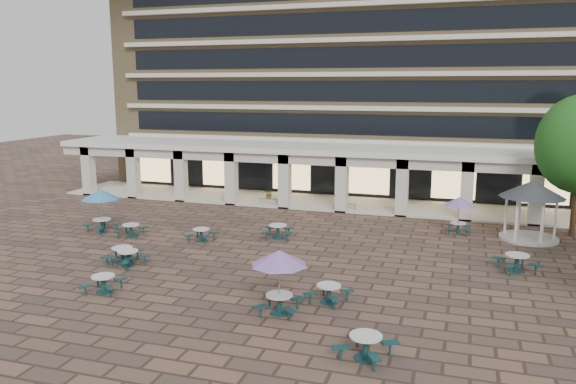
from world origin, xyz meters
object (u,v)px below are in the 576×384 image
at_px(planter_right, 345,204).
at_px(picnic_table_2, 329,292).
at_px(picnic_table_0, 128,257).
at_px(gazebo, 532,196).
at_px(planter_left, 269,199).

bearing_deg(planter_right, picnic_table_2, -80.27).
relative_size(picnic_table_0, planter_right, 1.39).
bearing_deg(gazebo, planter_left, 166.04).
distance_m(gazebo, planter_left, 18.27).
xyz_separation_m(picnic_table_2, planter_left, (-8.75, 17.36, 0.05)).
distance_m(gazebo, planter_right, 12.80).
distance_m(picnic_table_0, planter_left, 15.80).
xyz_separation_m(gazebo, planter_right, (-11.84, 4.38, -2.13)).
xyz_separation_m(gazebo, planter_left, (-17.61, 4.38, -2.08)).
height_order(picnic_table_0, planter_left, planter_left).
height_order(picnic_table_2, planter_right, planter_right).
bearing_deg(picnic_table_0, gazebo, 50.47).
bearing_deg(planter_left, picnic_table_0, -96.93).
bearing_deg(picnic_table_2, planter_right, 115.19).
bearing_deg(planter_right, picnic_table_0, -116.09).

